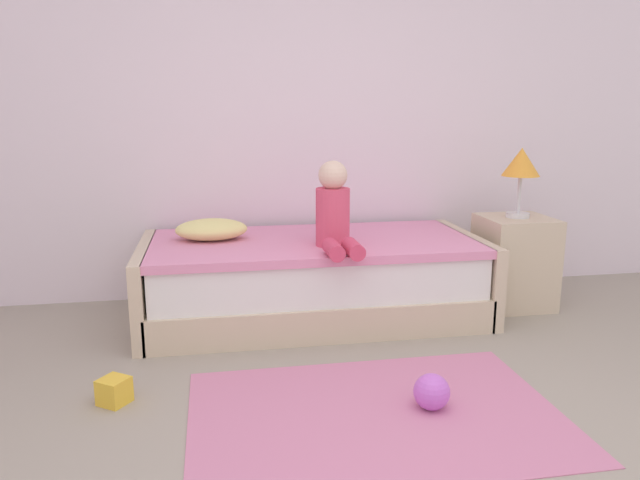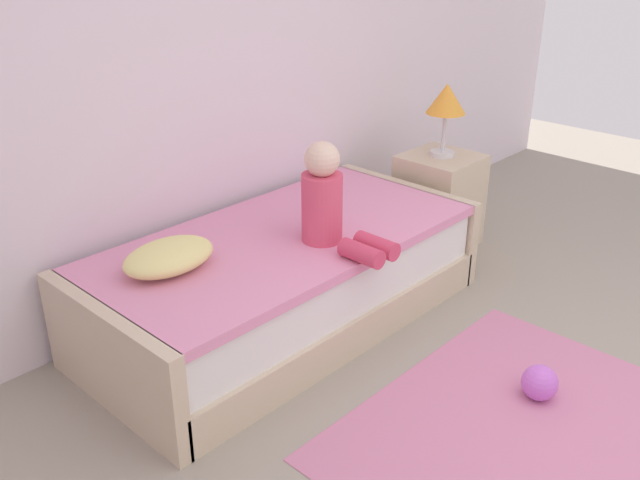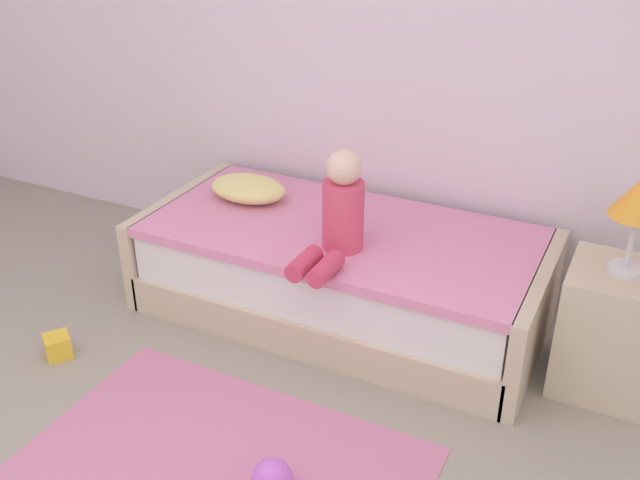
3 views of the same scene
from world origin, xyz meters
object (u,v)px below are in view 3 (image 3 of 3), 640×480
(toy_block, at_px, (58,346))
(table_lamp, at_px, (640,201))
(bed, at_px, (341,271))
(nightstand, at_px, (611,330))
(pillow, at_px, (248,188))
(toy_ball, at_px, (272,479))
(child_figure, at_px, (339,213))

(toy_block, bearing_deg, table_lamp, 21.81)
(bed, xyz_separation_m, nightstand, (1.35, -0.02, 0.05))
(pillow, relative_size, toy_ball, 2.73)
(child_figure, distance_m, pillow, 0.79)
(bed, relative_size, table_lamp, 4.69)
(child_figure, bearing_deg, bed, 111.15)
(nightstand, distance_m, toy_block, 2.62)
(child_figure, bearing_deg, toy_block, -146.67)
(child_figure, xyz_separation_m, toy_ball, (0.22, -1.06, -0.62))
(toy_block, bearing_deg, child_figure, 33.33)
(child_figure, height_order, toy_ball, child_figure)
(bed, xyz_separation_m, pillow, (-0.62, 0.10, 0.32))
(nightstand, relative_size, toy_ball, 3.72)
(nightstand, relative_size, child_figure, 1.18)
(bed, distance_m, child_figure, 0.52)
(pillow, height_order, toy_ball, pillow)
(bed, relative_size, pillow, 4.80)
(table_lamp, bearing_deg, pillow, 176.44)
(nightstand, bearing_deg, toy_ball, -129.30)
(toy_ball, bearing_deg, table_lamp, 50.70)
(nightstand, xyz_separation_m, child_figure, (-1.26, -0.21, 0.40))
(toy_ball, bearing_deg, bed, 103.60)
(child_figure, xyz_separation_m, pillow, (-0.71, 0.33, -0.14))
(bed, bearing_deg, table_lamp, -0.95)
(table_lamp, distance_m, toy_block, 2.75)
(toy_ball, distance_m, toy_block, 1.42)
(pillow, bearing_deg, nightstand, -3.56)
(bed, xyz_separation_m, toy_ball, (0.31, -1.29, -0.17))
(bed, xyz_separation_m, child_figure, (0.09, -0.23, 0.46))
(child_figure, xyz_separation_m, toy_block, (-1.16, -0.76, -0.65))
(nightstand, distance_m, toy_ball, 1.65)
(bed, height_order, table_lamp, table_lamp)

